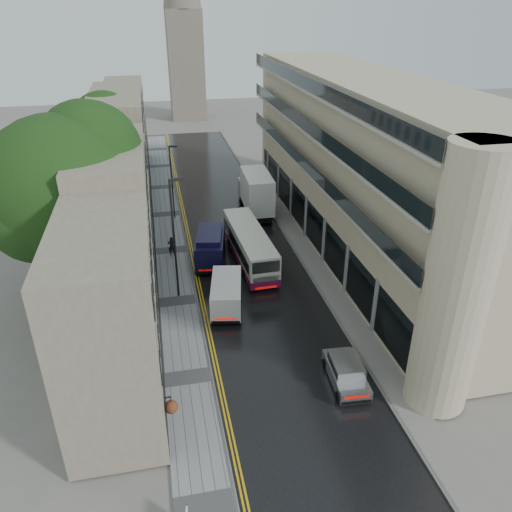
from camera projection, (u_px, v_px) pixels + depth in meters
name	position (u px, v px, depth m)	size (l,w,h in m)	color
road	(238.00, 245.00, 44.08)	(9.00, 85.00, 0.02)	black
left_sidewalk	(172.00, 251.00, 42.98)	(2.70, 85.00, 0.12)	gray
right_sidewalk	(297.00, 239.00, 45.04)	(1.80, 85.00, 0.12)	slate
old_shop_row	(121.00, 178.00, 41.77)	(4.50, 56.00, 12.00)	gray
modern_block	(362.00, 166.00, 41.45)	(8.00, 40.00, 14.00)	tan
tree_near	(66.00, 216.00, 32.09)	(10.56, 10.56, 13.89)	black
tree_far	(90.00, 167.00, 43.77)	(9.24, 9.24, 12.46)	black
cream_bus	(245.00, 264.00, 38.02)	(2.31, 10.17, 2.77)	beige
white_lorry	(247.00, 200.00, 47.96)	(2.48, 8.26, 4.34)	white
silver_hatchback	(339.00, 390.00, 26.65)	(1.74, 3.97, 1.49)	#ACABB0
white_van	(212.00, 307.00, 33.21)	(2.02, 4.72, 2.13)	silver
navy_van	(196.00, 256.00, 39.06)	(2.21, 5.53, 2.82)	black
pedestrian	(172.00, 246.00, 41.70)	(0.62, 0.41, 1.70)	black
lamp_post_near	(174.00, 241.00, 34.37)	(0.99, 0.22, 8.81)	black
lamp_post_far	(172.00, 183.00, 47.74)	(0.81, 0.18, 7.16)	black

